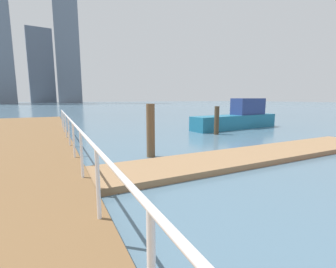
{
  "coord_description": "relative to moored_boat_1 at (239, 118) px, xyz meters",
  "views": [
    {
      "loc": [
        -3.67,
        5.0,
        2.15
      ],
      "look_at": [
        0.16,
        12.65,
        0.83
      ],
      "focal_mm": 24.76,
      "sensor_mm": 36.0,
      "label": 1
    }
  ],
  "objects": [
    {
      "name": "floating_dock",
      "position": [
        -5.58,
        -6.79,
        -0.67
      ],
      "size": [
        12.82,
        2.0,
        0.18
      ],
      "primitive_type": "cube",
      "color": "#93704C",
      "rests_on": "ground_plane"
    },
    {
      "name": "dock_piling_2",
      "position": [
        -8.96,
        -4.96,
        0.22
      ],
      "size": [
        0.31,
        0.31,
        1.96
      ],
      "primitive_type": "cylinder",
      "color": "brown",
      "rests_on": "ground_plane"
    },
    {
      "name": "skyline_tower_2",
      "position": [
        -15.7,
        126.25,
        17.54
      ],
      "size": [
        12.38,
        10.68,
        36.61
      ],
      "primitive_type": "cube",
      "rotation": [
        0.0,
        0.0,
        0.09
      ],
      "color": "slate",
      "rests_on": "ground_plane"
    },
    {
      "name": "boardwalk_railing",
      "position": [
        -11.63,
        -10.47,
        0.5
      ],
      "size": [
        0.06,
        26.1,
        1.08
      ],
      "color": "white",
      "rests_on": "boardwalk"
    },
    {
      "name": "dock_piling_3",
      "position": [
        -3.34,
        -1.68,
        0.08
      ],
      "size": [
        0.29,
        0.29,
        1.7
      ],
      "primitive_type": "cylinder",
      "color": "#473826",
      "rests_on": "ground_plane"
    },
    {
      "name": "moored_boat_1",
      "position": [
        0.0,
        0.0,
        0.0
      ],
      "size": [
        7.4,
        2.11,
        2.16
      ],
      "color": "#1E6B8C",
      "rests_on": "ground_plane"
    },
    {
      "name": "skyline_tower_3",
      "position": [
        -3.34,
        111.28,
        41.29
      ],
      "size": [
        11.11,
        7.66,
        84.12
      ],
      "primitive_type": "cube",
      "rotation": [
        0.0,
        0.0,
        -0.09
      ],
      "color": "slate",
      "rests_on": "ground_plane"
    },
    {
      "name": "ground_plane",
      "position": [
        -8.48,
        2.24,
        -0.76
      ],
      "size": [
        300.0,
        300.0,
        0.0
      ],
      "primitive_type": "plane",
      "color": "slate"
    }
  ]
}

